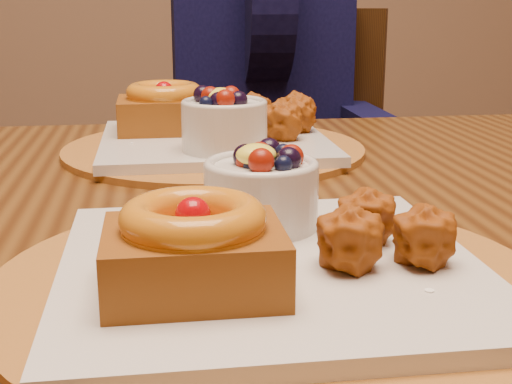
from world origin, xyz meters
TOP-DOWN VIEW (x-y plane):
  - dining_table at (-0.03, -0.03)m, footprint 1.60×0.90m
  - place_setting_near at (-0.03, -0.25)m, footprint 0.38×0.38m
  - place_setting_far at (-0.03, 0.18)m, footprint 0.38×0.38m
  - chair_far at (0.15, 0.78)m, footprint 0.59×0.59m
  - diner at (0.13, 0.84)m, footprint 0.46×0.46m

SIDE VIEW (x-z plane):
  - chair_far at x=0.15m, z-range 0.05..0.97m
  - dining_table at x=-0.03m, z-range 0.30..1.06m
  - place_setting_near at x=-0.03m, z-range 0.74..0.82m
  - place_setting_far at x=-0.03m, z-range 0.74..0.83m
  - diner at x=0.13m, z-range 0.43..1.18m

